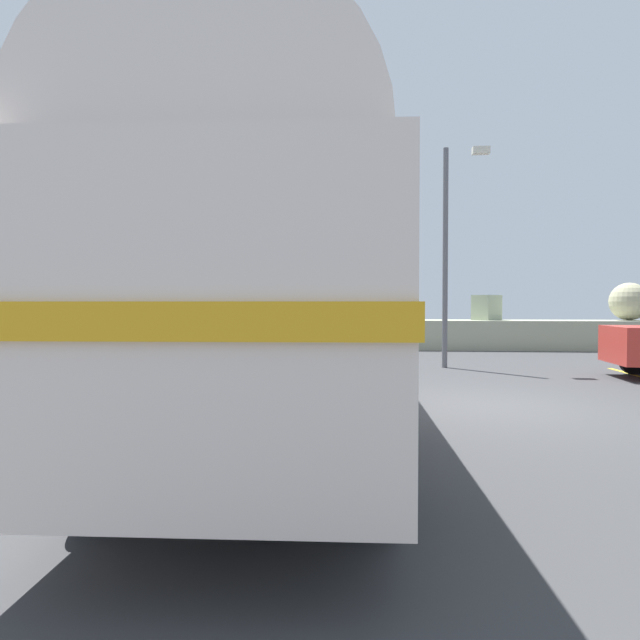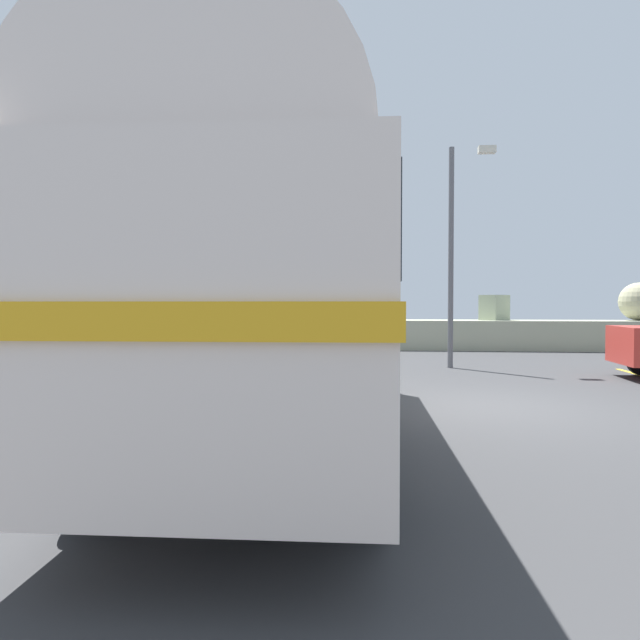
# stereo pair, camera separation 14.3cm
# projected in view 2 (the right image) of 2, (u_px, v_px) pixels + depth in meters

# --- Properties ---
(ground) EXTENTS (32.00, 26.00, 0.02)m
(ground) POSITION_uv_depth(u_px,v_px,m) (483.00, 406.00, 9.32)
(ground) COLOR #3A3A3C
(breakwater) EXTENTS (31.36, 1.98, 2.48)m
(breakwater) POSITION_uv_depth(u_px,v_px,m) (426.00, 331.00, 21.06)
(breakwater) COLOR #A3A68C
(breakwater) RESTS_ON ground
(vintage_coach) EXTENTS (2.69, 8.66, 3.70)m
(vintage_coach) POSITION_uv_depth(u_px,v_px,m) (280.00, 277.00, 7.01)
(vintage_coach) COLOR black
(vintage_coach) RESTS_ON ground
(lamp_post) EXTENTS (1.18, 0.24, 5.80)m
(lamp_post) POSITION_uv_depth(u_px,v_px,m) (456.00, 243.00, 14.74)
(lamp_post) COLOR #5B5B60
(lamp_post) RESTS_ON ground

